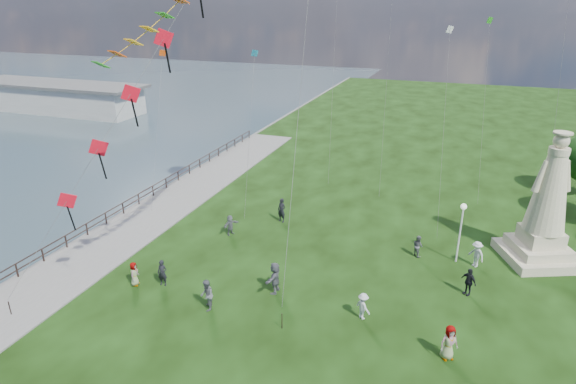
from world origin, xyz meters
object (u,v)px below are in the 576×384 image
at_px(person_5, 230,225).
at_px(person_8, 476,254).
at_px(person_6, 282,210).
at_px(person_11, 275,278).
at_px(statue, 546,214).
at_px(person_9, 469,281).
at_px(person_1, 207,295).
at_px(person_7, 418,246).
at_px(lamppost, 462,220).
at_px(person_2, 363,306).
at_px(person_0, 162,273).
at_px(pier_pavilion, 56,97).
at_px(person_10, 134,274).
at_px(person_4, 449,342).

xyz_separation_m(person_5, person_8, (16.61, 1.29, 0.12)).
relative_size(person_6, person_11, 0.99).
relative_size(statue, person_9, 5.06).
distance_m(person_1, person_7, 14.27).
distance_m(lamppost, person_2, 9.42).
bearing_deg(person_0, statue, 20.87).
relative_size(person_2, person_11, 0.79).
relative_size(person_1, person_11, 0.95).
relative_size(pier_pavilion, person_5, 20.11).
bearing_deg(lamppost, person_9, -78.84).
xyz_separation_m(person_0, person_6, (3.47, 10.66, 0.13)).
height_order(lamppost, person_5, lamppost).
relative_size(lamppost, person_5, 2.72).
xyz_separation_m(lamppost, person_1, (-12.57, -10.14, -2.03)).
distance_m(person_1, person_10, 5.28).
distance_m(person_4, person_10, 17.75).
relative_size(pier_pavilion, statue, 3.52).
bearing_deg(person_11, pier_pavilion, -125.31).
distance_m(person_4, person_6, 17.11).
distance_m(pier_pavilion, person_11, 62.38).
bearing_deg(person_6, person_9, -5.41).
distance_m(lamppost, person_10, 20.26).
relative_size(person_0, person_1, 0.90).
bearing_deg(person_9, person_8, 123.20).
bearing_deg(person_2, person_11, 29.18).
distance_m(lamppost, person_8, 2.37).
distance_m(pier_pavilion, statue, 70.79).
bearing_deg(person_9, person_4, -57.56).
height_order(pier_pavilion, person_9, pier_pavilion).
bearing_deg(person_1, person_5, 173.48).
height_order(pier_pavilion, person_6, pier_pavilion).
bearing_deg(person_1, person_11, 110.05).
height_order(lamppost, person_2, lamppost).
bearing_deg(statue, person_8, -172.26).
bearing_deg(person_1, lamppost, 103.85).
bearing_deg(person_0, person_10, -166.65).
height_order(person_4, person_10, person_4).
bearing_deg(person_8, person_11, -105.07).
bearing_deg(person_10, person_9, -86.62).
xyz_separation_m(statue, person_11, (-14.64, -9.37, -2.27)).
height_order(person_9, person_11, person_11).
height_order(person_0, person_4, person_4).
distance_m(person_2, person_11, 5.33).
bearing_deg(person_6, lamppost, 8.78).
xyz_separation_m(person_1, person_8, (13.72, 9.93, -0.04)).
xyz_separation_m(pier_pavilion, person_7, (58.20, -28.79, -1.11)).
xyz_separation_m(person_5, person_11, (5.74, -5.78, 0.20)).
height_order(lamppost, person_8, lamppost).
xyz_separation_m(statue, person_7, (-7.37, -2.16, -2.49)).
bearing_deg(person_0, pier_pavilion, 133.23).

